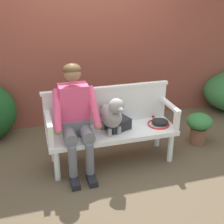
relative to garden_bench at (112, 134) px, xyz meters
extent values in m
plane|color=brown|center=(0.00, 0.00, -0.39)|extent=(40.00, 40.00, 0.00)
cube|color=brown|center=(0.00, 1.43, 0.98)|extent=(8.00, 0.30, 2.75)
cube|color=white|center=(0.00, 0.00, 0.03)|extent=(1.61, 0.53, 0.06)
cylinder|color=white|center=(-0.73, -0.20, -0.20)|extent=(0.07, 0.07, 0.39)
cylinder|color=white|center=(0.73, -0.20, -0.20)|extent=(0.07, 0.07, 0.39)
cylinder|color=white|center=(-0.73, 0.20, -0.20)|extent=(0.07, 0.07, 0.39)
cylinder|color=white|center=(0.73, 0.20, -0.20)|extent=(0.07, 0.07, 0.39)
cube|color=white|center=(0.00, 0.23, 0.29)|extent=(1.61, 0.05, 0.46)
cube|color=white|center=(0.00, 0.23, 0.54)|extent=(1.65, 0.06, 0.04)
cube|color=white|center=(-0.77, -0.22, 0.18)|extent=(0.06, 0.06, 0.24)
cube|color=white|center=(-0.77, 0.00, 0.32)|extent=(0.06, 0.53, 0.04)
cube|color=white|center=(0.77, -0.22, 0.18)|extent=(0.06, 0.06, 0.24)
cube|color=white|center=(0.77, 0.00, 0.32)|extent=(0.06, 0.53, 0.04)
cube|color=black|center=(-0.55, -0.36, -0.36)|extent=(0.10, 0.24, 0.07)
cylinder|color=slate|center=(-0.55, -0.28, -0.12)|extent=(0.10, 0.10, 0.40)
cylinder|color=slate|center=(-0.55, -0.12, 0.14)|extent=(0.15, 0.33, 0.15)
cube|color=black|center=(-0.35, -0.36, -0.36)|extent=(0.10, 0.24, 0.07)
cylinder|color=slate|center=(-0.35, -0.28, -0.12)|extent=(0.10, 0.10, 0.40)
cylinder|color=slate|center=(-0.35, -0.12, 0.14)|extent=(0.15, 0.33, 0.15)
cube|color=slate|center=(-0.45, 0.05, 0.16)|extent=(0.32, 0.24, 0.20)
cube|color=#E04770|center=(-0.45, 0.07, 0.42)|extent=(0.34, 0.22, 0.52)
cylinder|color=#E04770|center=(-0.66, -0.06, 0.44)|extent=(0.14, 0.34, 0.45)
sphere|color=#936B4C|center=(-0.68, -0.18, 0.24)|extent=(0.09, 0.09, 0.09)
cylinder|color=#E04770|center=(-0.24, -0.06, 0.44)|extent=(0.14, 0.34, 0.45)
sphere|color=#936B4C|center=(-0.22, -0.18, 0.24)|extent=(0.09, 0.09, 0.09)
sphere|color=#936B4C|center=(-0.45, 0.05, 0.83)|extent=(0.20, 0.20, 0.20)
ellipsoid|color=#51381E|center=(-0.45, 0.06, 0.86)|extent=(0.21, 0.21, 0.14)
cylinder|color=gray|center=(-0.07, -0.14, 0.11)|extent=(0.05, 0.05, 0.09)
cylinder|color=gray|center=(0.06, -0.12, 0.11)|extent=(0.05, 0.05, 0.09)
cylinder|color=gray|center=(-0.11, 0.07, 0.11)|extent=(0.05, 0.05, 0.09)
cylinder|color=gray|center=(0.02, 0.09, 0.11)|extent=(0.05, 0.05, 0.09)
ellipsoid|color=gray|center=(-0.03, -0.03, 0.27)|extent=(0.30, 0.39, 0.28)
sphere|color=gray|center=(0.00, -0.15, 0.30)|extent=(0.16, 0.16, 0.16)
sphere|color=gray|center=(0.00, -0.18, 0.47)|extent=(0.18, 0.18, 0.18)
ellipsoid|color=gray|center=(0.02, -0.26, 0.45)|extent=(0.09, 0.12, 0.07)
ellipsoid|color=gray|center=(-0.07, -0.18, 0.45)|extent=(0.06, 0.05, 0.13)
ellipsoid|color=gray|center=(0.08, -0.15, 0.45)|extent=(0.06, 0.05, 0.13)
sphere|color=gray|center=(-0.06, 0.14, 0.33)|extent=(0.08, 0.08, 0.08)
torus|color=red|center=(0.62, -0.02, 0.07)|extent=(0.31, 0.31, 0.02)
cylinder|color=silver|center=(0.62, -0.02, 0.06)|extent=(0.25, 0.25, 0.00)
cube|color=red|center=(0.64, 0.15, 0.07)|extent=(0.04, 0.07, 0.02)
cylinder|color=black|center=(0.65, 0.29, 0.07)|extent=(0.05, 0.22, 0.03)
ellipsoid|color=black|center=(0.64, -0.03, 0.10)|extent=(0.27, 0.24, 0.09)
cube|color=#232328|center=(0.08, 0.01, 0.13)|extent=(0.33, 0.28, 0.14)
cylinder|color=brown|center=(1.32, 0.12, -0.28)|extent=(0.22, 0.22, 0.23)
torus|color=brown|center=(1.32, 0.12, -0.16)|extent=(0.25, 0.25, 0.02)
ellipsoid|color=#337538|center=(1.32, 0.12, -0.05)|extent=(0.36, 0.36, 0.23)
camera|label=1|loc=(-0.90, -3.16, 1.79)|focal=47.45mm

